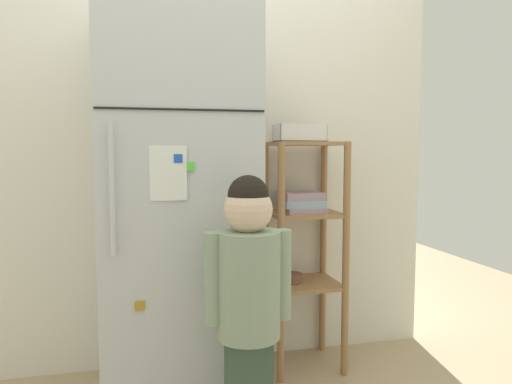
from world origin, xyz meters
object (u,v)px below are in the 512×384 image
at_px(refrigerator, 179,203).
at_px(child_standing, 248,284).
at_px(pantry_shelf_unit, 303,229).
at_px(fruit_bin, 301,135).

xyz_separation_m(refrigerator, child_standing, (0.22, -0.48, -0.26)).
bearing_deg(pantry_shelf_unit, refrigerator, -170.33).
bearing_deg(child_standing, fruit_bin, 55.75).
relative_size(refrigerator, child_standing, 1.71).
bearing_deg(fruit_bin, pantry_shelf_unit, -50.81).
relative_size(pantry_shelf_unit, fruit_bin, 4.78).
bearing_deg(pantry_shelf_unit, fruit_bin, 129.19).
distance_m(refrigerator, fruit_bin, 0.72).
height_order(child_standing, pantry_shelf_unit, pantry_shelf_unit).
height_order(pantry_shelf_unit, fruit_bin, fruit_bin).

